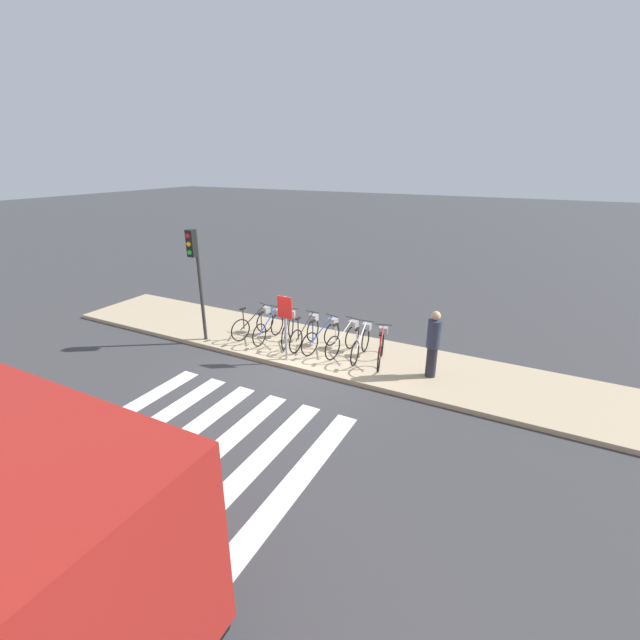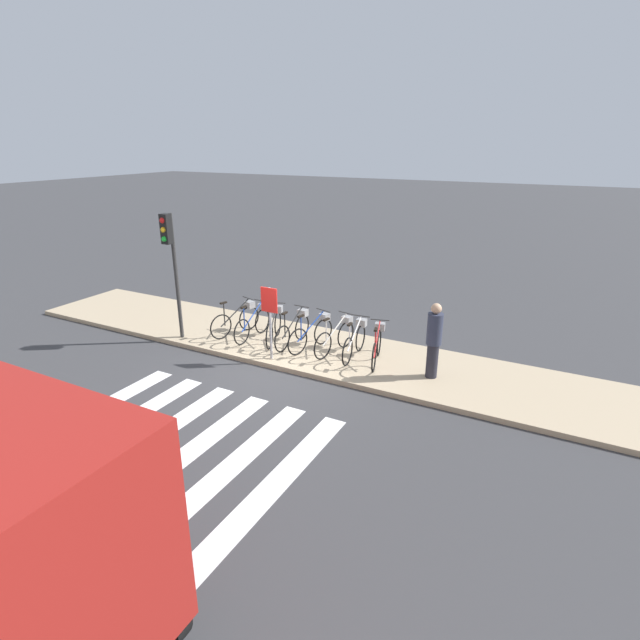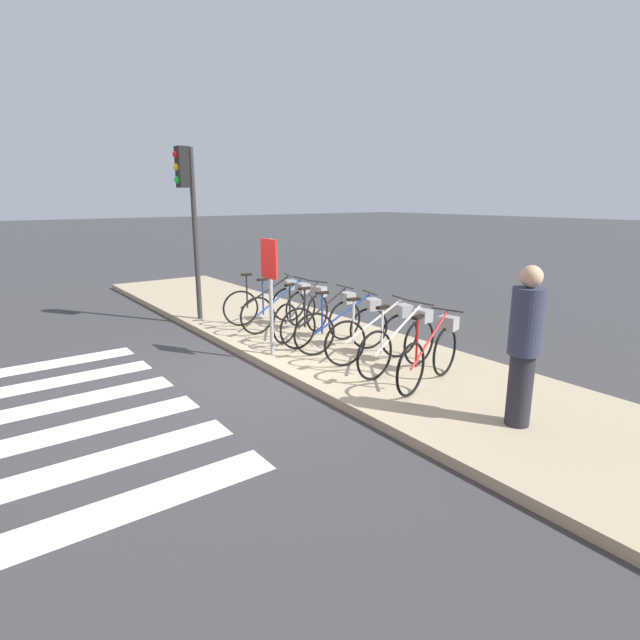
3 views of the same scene
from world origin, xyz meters
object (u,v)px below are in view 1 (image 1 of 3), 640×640
at_px(parked_bicycle_4, 323,335).
at_px(traffic_light, 195,263).
at_px(parked_bicycle_3, 306,331).
at_px(parked_bicycle_5, 345,338).
at_px(parked_bicycle_1, 270,326).
at_px(parked_bicycle_7, 381,347).
at_px(pedestrian, 433,343).
at_px(parked_bicycle_0, 255,322).
at_px(sign_post, 285,317).
at_px(parked_bicycle_2, 288,328).
at_px(parked_bicycle_6, 361,342).

bearing_deg(parked_bicycle_4, traffic_light, -162.55).
distance_m(parked_bicycle_3, parked_bicycle_5, 1.20).
xyz_separation_m(parked_bicycle_1, parked_bicycle_7, (3.52, 0.08, 0.00)).
distance_m(parked_bicycle_5, pedestrian, 2.58).
relative_size(parked_bicycle_0, sign_post, 0.88).
distance_m(parked_bicycle_4, traffic_light, 4.19).
height_order(parked_bicycle_3, sign_post, sign_post).
distance_m(parked_bicycle_3, parked_bicycle_7, 2.32).
bearing_deg(parked_bicycle_7, parked_bicycle_0, -179.33).
relative_size(parked_bicycle_3, pedestrian, 0.94).
xyz_separation_m(pedestrian, traffic_light, (-6.68, -0.91, 1.49)).
bearing_deg(parked_bicycle_5, parked_bicycle_7, -3.95).
relative_size(parked_bicycle_0, parked_bicycle_5, 0.98).
bearing_deg(traffic_light, parked_bicycle_0, 41.54).
bearing_deg(parked_bicycle_7, parked_bicycle_1, -178.76).
distance_m(parked_bicycle_2, parked_bicycle_3, 0.60).
bearing_deg(parked_bicycle_5, parked_bicycle_6, -3.29).
relative_size(parked_bicycle_3, parked_bicycle_5, 1.01).
bearing_deg(parked_bicycle_7, parked_bicycle_3, 179.69).
bearing_deg(traffic_light, parked_bicycle_7, 11.82).
distance_m(parked_bicycle_1, parked_bicycle_4, 1.77).
height_order(parked_bicycle_2, parked_bicycle_7, same).
xyz_separation_m(parked_bicycle_1, parked_bicycle_6, (2.93, 0.12, 0.00)).
height_order(pedestrian, sign_post, sign_post).
bearing_deg(traffic_light, pedestrian, 7.75).
bearing_deg(parked_bicycle_0, sign_post, -30.09).
height_order(parked_bicycle_4, traffic_light, traffic_light).
relative_size(parked_bicycle_5, parked_bicycle_6, 0.99).
height_order(parked_bicycle_0, parked_bicycle_6, same).
distance_m(parked_bicycle_4, pedestrian, 3.20).
height_order(parked_bicycle_0, parked_bicycle_7, same).
distance_m(parked_bicycle_0, parked_bicycle_1, 0.56).
distance_m(parked_bicycle_1, sign_post, 1.72).
bearing_deg(parked_bicycle_5, pedestrian, -6.21).
relative_size(parked_bicycle_6, parked_bicycle_7, 1.03).
bearing_deg(parked_bicycle_2, parked_bicycle_5, 2.96).
bearing_deg(parked_bicycle_6, parked_bicycle_3, -178.87).
bearing_deg(parked_bicycle_3, traffic_light, -159.31).
bearing_deg(parked_bicycle_3, sign_post, -91.72).
bearing_deg(parked_bicycle_2, parked_bicycle_1, -174.36).
xyz_separation_m(parked_bicycle_2, traffic_light, (-2.37, -1.09, 1.97)).
bearing_deg(parked_bicycle_1, sign_post, -39.82).
distance_m(pedestrian, sign_post, 3.86).
height_order(parked_bicycle_0, parked_bicycle_4, same).
distance_m(parked_bicycle_4, parked_bicycle_6, 1.16).
relative_size(parked_bicycle_7, sign_post, 0.89).
xyz_separation_m(parked_bicycle_5, traffic_light, (-4.17, -1.18, 1.97)).
height_order(parked_bicycle_6, parked_bicycle_7, same).
xyz_separation_m(parked_bicycle_6, sign_post, (-1.76, -1.10, 0.79)).
xyz_separation_m(parked_bicycle_0, parked_bicycle_2, (1.17, 0.03, 0.00)).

